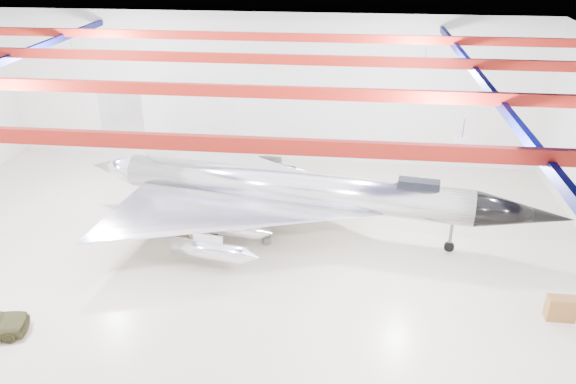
# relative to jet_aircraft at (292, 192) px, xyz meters

# --- Properties ---
(floor) EXTENTS (40.00, 40.00, 0.00)m
(floor) POSITION_rel_jet_aircraft_xyz_m (-2.96, -3.99, -2.52)
(floor) COLOR beige
(floor) RESTS_ON ground
(wall_back) EXTENTS (40.00, 0.00, 40.00)m
(wall_back) POSITION_rel_jet_aircraft_xyz_m (-2.96, 11.01, 2.98)
(wall_back) COLOR silver
(wall_back) RESTS_ON floor
(ceiling) EXTENTS (40.00, 40.00, 0.00)m
(ceiling) POSITION_rel_jet_aircraft_xyz_m (-2.96, -3.99, 8.48)
(ceiling) COLOR #0A0F38
(ceiling) RESTS_ON wall_back
(ceiling_structure) EXTENTS (39.50, 29.50, 1.08)m
(ceiling_structure) POSITION_rel_jet_aircraft_xyz_m (-2.96, -3.99, 7.80)
(ceiling_structure) COLOR maroon
(ceiling_structure) RESTS_ON ceiling
(jet_aircraft) EXTENTS (28.10, 18.30, 7.68)m
(jet_aircraft) POSITION_rel_jet_aircraft_xyz_m (0.00, 0.00, 0.00)
(jet_aircraft) COLOR silver
(jet_aircraft) RESTS_ON floor
(desk) EXTENTS (1.29, 0.66, 1.17)m
(desk) POSITION_rel_jet_aircraft_xyz_m (13.20, -6.87, -1.93)
(desk) COLOR brown
(desk) RESTS_ON floor
(crate_ply) EXTENTS (0.64, 0.54, 0.41)m
(crate_ply) POSITION_rel_jet_aircraft_xyz_m (-6.08, -1.95, -2.32)
(crate_ply) COLOR olive
(crate_ply) RESTS_ON floor
(toolbox_red) EXTENTS (0.58, 0.52, 0.33)m
(toolbox_red) POSITION_rel_jet_aircraft_xyz_m (-7.07, 2.94, -2.35)
(toolbox_red) COLOR #A32010
(toolbox_red) RESTS_ON floor
(engine_drum) EXTENTS (0.55, 0.55, 0.46)m
(engine_drum) POSITION_rel_jet_aircraft_xyz_m (-1.25, -1.70, -2.29)
(engine_drum) COLOR #59595B
(engine_drum) RESTS_ON floor
(crate_small) EXTENTS (0.40, 0.37, 0.23)m
(crate_small) POSITION_rel_jet_aircraft_xyz_m (-9.92, 1.95, -2.40)
(crate_small) COLOR #59595B
(crate_small) RESTS_ON floor
(tool_chest) EXTENTS (0.49, 0.49, 0.36)m
(tool_chest) POSITION_rel_jet_aircraft_xyz_m (1.12, 2.36, -2.34)
(tool_chest) COLOR #A32010
(tool_chest) RESTS_ON floor
(oil_barrel) EXTENTS (0.59, 0.52, 0.36)m
(oil_barrel) POSITION_rel_jet_aircraft_xyz_m (-5.22, 1.85, -2.34)
(oil_barrel) COLOR olive
(oil_barrel) RESTS_ON floor
(spares_box) EXTENTS (0.48, 0.48, 0.33)m
(spares_box) POSITION_rel_jet_aircraft_xyz_m (-1.00, 5.62, -2.35)
(spares_box) COLOR #59595B
(spares_box) RESTS_ON floor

